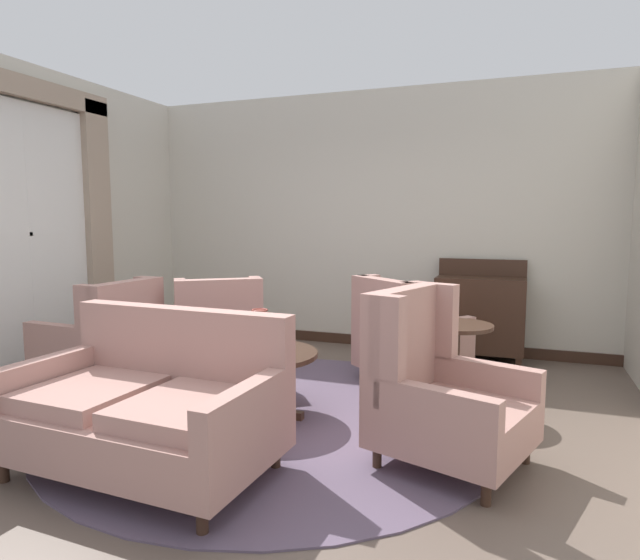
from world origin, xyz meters
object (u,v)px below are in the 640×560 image
object	(u,v)px
armchair_foreground_right	(217,332)
sideboard	(479,314)
settee	(148,408)
armchair_far_left	(439,392)
armchair_back_corner	(104,344)
armchair_near_sideboard	(405,338)
coffee_table	(259,363)
porcelain_vase	(260,335)
side_table	(455,357)

from	to	relation	value
armchair_foreground_right	sideboard	size ratio (longest dim) A/B	1.03
settee	armchair_far_left	distance (m)	1.77
settee	armchair_back_corner	bearing A→B (deg)	142.37
armchair_near_sideboard	armchair_far_left	world-z (taller)	armchair_far_left
sideboard	armchair_back_corner	bearing A→B (deg)	-143.62
armchair_near_sideboard	armchair_back_corner	bearing A→B (deg)	64.29
armchair_far_left	coffee_table	bearing A→B (deg)	94.99
porcelain_vase	armchair_foreground_right	xyz separation A→B (m)	(-0.91, 0.89, -0.22)
coffee_table	settee	world-z (taller)	settee
coffee_table	armchair_foreground_right	xyz separation A→B (m)	(-0.88, 0.85, 0.01)
armchair_far_left	sideboard	bearing A→B (deg)	17.01
armchair_far_left	armchair_foreground_right	bearing A→B (deg)	80.84
armchair_far_left	side_table	distance (m)	1.04
side_table	sideboard	size ratio (longest dim) A/B	0.63
armchair_back_corner	sideboard	xyz separation A→B (m)	(3.01, 2.22, 0.08)
porcelain_vase	armchair_foreground_right	world-z (taller)	armchair_foreground_right
armchair_foreground_right	sideboard	distance (m)	2.75
side_table	sideboard	xyz separation A→B (m)	(0.07, 1.59, 0.09)
sideboard	porcelain_vase	bearing A→B (deg)	-121.27
armchair_near_sideboard	armchair_foreground_right	xyz separation A→B (m)	(-1.76, -0.36, 0.00)
armchair_foreground_right	side_table	bearing A→B (deg)	140.35
coffee_table	armchair_near_sideboard	bearing A→B (deg)	54.02
armchair_foreground_right	side_table	world-z (taller)	armchair_foreground_right
coffee_table	armchair_near_sideboard	size ratio (longest dim) A/B	0.79
coffee_table	porcelain_vase	world-z (taller)	porcelain_vase
settee	armchair_far_left	size ratio (longest dim) A/B	1.50
armchair_back_corner	armchair_far_left	bearing A→B (deg)	84.92
armchair_foreground_right	sideboard	xyz separation A→B (m)	(2.33, 1.46, 0.08)
settee	armchair_far_left	bearing A→B (deg)	26.99
coffee_table	armchair_back_corner	xyz separation A→B (m)	(-1.56, 0.09, 0.01)
armchair_foreground_right	side_table	distance (m)	2.26
porcelain_vase	side_table	size ratio (longest dim) A/B	0.49
side_table	porcelain_vase	bearing A→B (deg)	-150.90
armchair_far_left	armchair_back_corner	bearing A→B (deg)	100.22
armchair_near_sideboard	armchair_foreground_right	bearing A→B (deg)	51.11
sideboard	armchair_near_sideboard	bearing A→B (deg)	-117.76
armchair_foreground_right	side_table	size ratio (longest dim) A/B	1.62
porcelain_vase	armchair_back_corner	distance (m)	1.61
armchair_near_sideboard	armchair_foreground_right	distance (m)	1.79
porcelain_vase	armchair_foreground_right	distance (m)	1.29
settee	armchair_near_sideboard	distance (m)	2.51
porcelain_vase	sideboard	world-z (taller)	sideboard
armchair_back_corner	side_table	bearing A→B (deg)	104.91
side_table	armchair_near_sideboard	bearing A→B (deg)	135.42
coffee_table	armchair_far_left	bearing A→B (deg)	-13.22
armchair_near_sideboard	armchair_foreground_right	world-z (taller)	armchair_near_sideboard
porcelain_vase	settee	world-z (taller)	settee
porcelain_vase	settee	size ratio (longest dim) A/B	0.21
armchair_near_sideboard	coffee_table	bearing A→B (deg)	93.56
coffee_table	armchair_foreground_right	world-z (taller)	armchair_foreground_right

